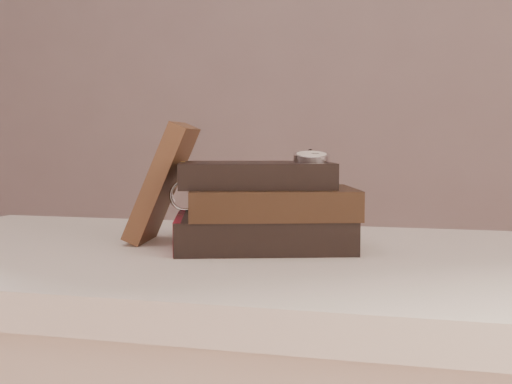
# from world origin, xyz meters

# --- Properties ---
(table) EXTENTS (1.00, 0.60, 0.75)m
(table) POSITION_xyz_m (0.00, 0.35, 0.66)
(table) COLOR silver
(table) RESTS_ON ground
(book_stack) EXTENTS (0.27, 0.22, 0.11)m
(book_stack) POSITION_xyz_m (0.08, 0.37, 0.80)
(book_stack) COLOR black
(book_stack) RESTS_ON table
(journal) EXTENTS (0.11, 0.12, 0.17)m
(journal) POSITION_xyz_m (-0.08, 0.40, 0.83)
(journal) COLOR #3D2417
(journal) RESTS_ON table
(pocket_watch) EXTENTS (0.06, 0.15, 0.02)m
(pocket_watch) POSITION_xyz_m (0.14, 0.39, 0.87)
(pocket_watch) COLOR silver
(pocket_watch) RESTS_ON book_stack
(eyeglasses) EXTENTS (0.13, 0.14, 0.05)m
(eyeglasses) POSITION_xyz_m (-0.03, 0.42, 0.82)
(eyeglasses) COLOR silver
(eyeglasses) RESTS_ON book_stack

